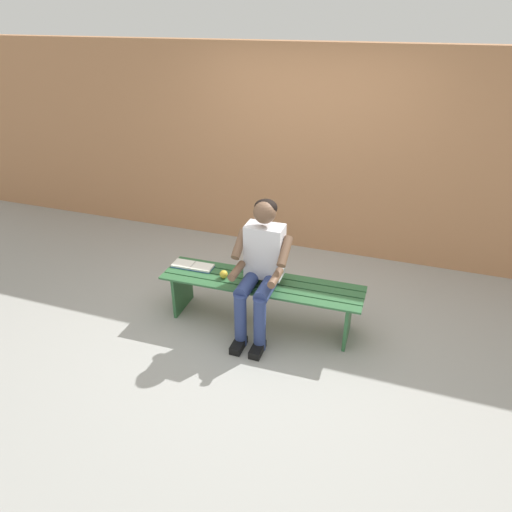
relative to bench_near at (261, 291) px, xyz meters
name	(u,v)px	position (x,y,z in m)	size (l,w,h in m)	color
ground_plane	(92,361)	(1.23, 1.00, -0.38)	(10.00, 7.00, 0.04)	#9E9E99
brick_wall	(270,149)	(0.50, -1.82, 0.84)	(9.50, 0.24, 2.40)	#B27A51
bench_near	(261,291)	(0.00, 0.00, 0.00)	(1.91, 0.49, 0.46)	#2D6038
person_seated	(260,265)	(-0.02, 0.10, 0.34)	(0.50, 0.69, 1.27)	silver
apple	(224,274)	(0.36, 0.05, 0.14)	(0.08, 0.08, 0.08)	gold
book_open	(193,266)	(0.73, -0.05, 0.11)	(0.42, 0.17, 0.02)	white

